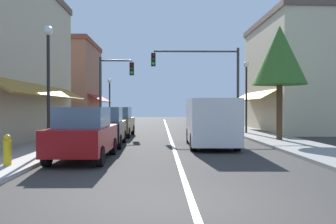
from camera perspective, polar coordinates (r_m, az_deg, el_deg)
The scene contains 17 objects.
ground_plane at distance 24.30m, azimuth 0.11°, elevation -3.39°, with size 80.00×80.00×0.00m, color #33302D.
sidewalk_left at distance 24.78m, azimuth -12.72°, elevation -3.19°, with size 2.60×56.00×0.12m, color #A39E99.
sidewalk_right at distance 25.04m, azimuth 12.82°, elevation -3.15°, with size 2.60×56.00×0.12m, color gray.
lane_center_stripe at distance 24.30m, azimuth 0.11°, elevation -3.38°, with size 0.14×52.00×0.01m, color silver.
storefront_right_block at distance 28.01m, azimuth 18.71°, elevation 5.52°, with size 5.60×10.20×8.20m.
storefront_far_left at distance 35.51m, azimuth -16.30°, elevation 4.27°, with size 7.25×8.20×7.88m.
parked_car_nearest_left at distance 12.33m, azimuth -13.24°, elevation -3.38°, with size 1.82×4.12×1.77m.
parked_car_second_left at distance 16.60m, azimuth -10.08°, elevation -2.30°, with size 1.87×4.14×1.77m.
parked_car_third_left at distance 21.82m, azimuth -8.03°, elevation -1.56°, with size 1.84×4.13×1.77m.
van_in_lane at distance 16.16m, azimuth 6.76°, elevation -1.43°, with size 2.11×5.23×2.12m.
traffic_signal_mast_arm at distance 25.01m, azimuth 6.30°, elevation 6.03°, with size 6.08×0.50×5.85m.
traffic_signal_left_corner at distance 25.73m, azimuth -8.92°, elevation 4.55°, with size 2.47×0.50×5.30m.
street_lamp_left_near at distance 14.42m, azimuth -18.43°, elevation 6.66°, with size 0.36×0.36×4.84m.
street_lamp_right_mid at distance 23.54m, azimuth 12.30°, elevation 4.15°, with size 0.36×0.36×4.67m.
street_lamp_left_far at distance 31.38m, azimuth -9.23°, elevation 2.82°, with size 0.36×0.36×4.21m.
tree_right_near at distance 19.26m, azimuth 17.27°, elevation 8.50°, with size 2.72×2.72×5.90m.
fire_hydrant at distance 11.23m, azimuth -24.11°, elevation -5.52°, with size 0.22×0.22×0.87m.
Camera 1 is at (-0.59, -6.23, 1.77)m, focal length 38.49 mm.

